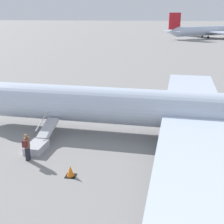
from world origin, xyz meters
name	(u,v)px	position (x,y,z in m)	size (l,w,h in m)	color
ground_plane	(172,137)	(0.00, 0.00, 0.00)	(600.00, 600.00, 0.00)	gray
airplane_main	(189,110)	(-1.03, 0.06, 2.12)	(35.60, 27.28, 7.13)	silver
airplane_far_right	(211,31)	(-15.75, -92.92, 2.52)	(33.31, 26.63, 8.45)	silver
boarding_stairs	(39,143)	(8.92, 3.36, 0.38)	(1.24, 4.07, 1.75)	#B2B2B7
passenger	(27,145)	(8.95, 5.21, 1.00)	(0.36, 0.55, 1.74)	#23232D
traffic_cone_near_stairs	(70,171)	(5.80, 6.70, 0.29)	(0.57, 0.57, 0.63)	black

